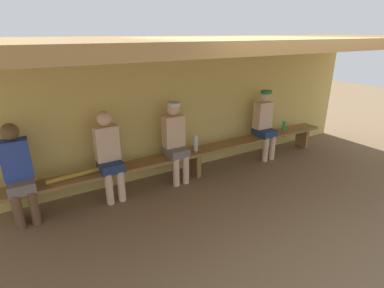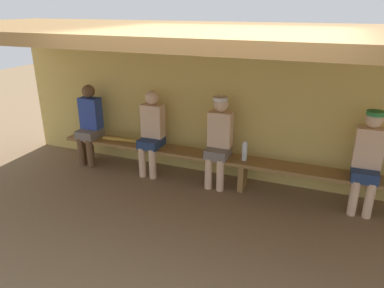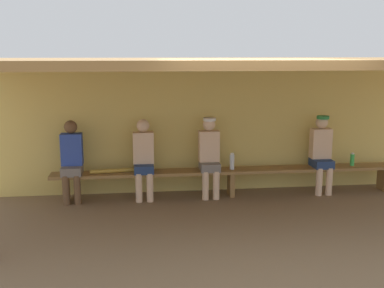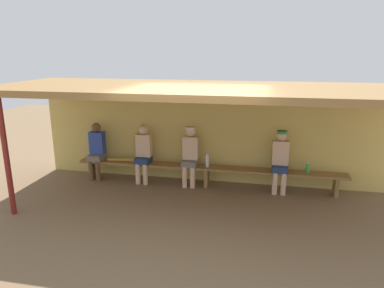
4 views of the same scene
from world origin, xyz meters
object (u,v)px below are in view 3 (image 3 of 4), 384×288
water_bottle_clear (352,159)px  water_bottle_orange (232,162)px  baseball_bat (117,171)px  player_in_white (321,150)px  player_middle (144,156)px  player_in_blue (209,153)px  player_near_post (72,158)px  bench (231,173)px

water_bottle_clear → water_bottle_orange: 2.15m
water_bottle_clear → water_bottle_orange: (-2.15, -0.02, 0.03)m
baseball_bat → player_in_white: bearing=-5.1°
player_middle → baseball_bat: (-0.45, -0.00, -0.24)m
player_middle → baseball_bat: 0.51m
player_in_blue → water_bottle_clear: size_ratio=5.91×
player_middle → player_in_blue: size_ratio=0.99×
player_in_blue → player_near_post: size_ratio=1.01×
player_in_blue → player_in_white: same height
water_bottle_clear → baseball_bat: 4.08m
player_in_blue → player_in_white: (1.96, 0.00, 0.00)m
player_in_blue → player_near_post: (-2.26, -0.00, -0.02)m
bench → player_in_white: 1.62m
water_bottle_orange → player_near_post: bearing=179.8°
player_near_post → baseball_bat: (0.71, -0.00, -0.24)m
water_bottle_clear → bench: bearing=-179.6°
bench → player_near_post: (-2.64, 0.00, 0.34)m
water_bottle_orange → baseball_bat: bearing=179.8°
water_bottle_orange → baseball_bat: 1.94m
bench → water_bottle_clear: size_ratio=26.38×
player_middle → player_in_white: 3.06m
player_middle → bench: bearing=-0.1°
player_in_white → player_in_blue: bearing=180.0°
player_near_post → baseball_bat: size_ratio=1.54×
player_in_blue → bench: bearing=-0.5°
bench → water_bottle_clear: 2.16m
player_near_post → water_bottle_orange: (2.65, -0.01, -0.13)m
player_near_post → water_bottle_orange: size_ratio=4.72×
player_middle → player_near_post: 1.16m
player_in_white → water_bottle_orange: player_in_white is taller
player_in_blue → player_near_post: 2.26m
bench → baseball_bat: bearing=-180.0°
player_in_blue → player_in_white: bearing=0.0°
player_middle → water_bottle_clear: (3.63, 0.01, -0.16)m
water_bottle_orange → player_in_blue: bearing=178.7°
player_near_post → player_in_white: (4.22, 0.00, 0.02)m
player_in_blue → player_middle: bearing=-180.0°
player_in_blue → player_near_post: player_in_blue is taller
player_in_white → baseball_bat: size_ratio=1.55×
player_in_blue → water_bottle_orange: 0.42m
bench → player_middle: bearing=179.9°
player_near_post → player_in_blue: bearing=0.0°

